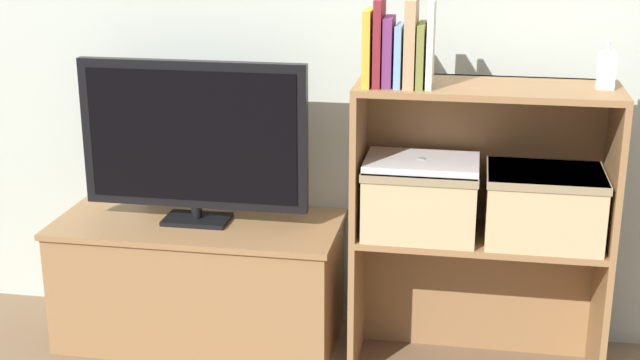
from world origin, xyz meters
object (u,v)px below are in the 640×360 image
tv_stand (200,280)px  book_plum (389,51)px  laptop (422,162)px  storage_basket_left (421,196)px  book_ivory (431,44)px  book_mustard (369,47)px  book_skyblue (399,55)px  storage_basket_right (544,203)px  tv (193,138)px  book_maroon (379,42)px  baby_monitor (606,70)px  book_olive (421,55)px  book_tan (411,43)px

tv_stand → book_plum: (0.65, -0.11, 0.84)m
book_plum → laptop: book_plum is taller
storage_basket_left → laptop: bearing=0.0°
book_ivory → book_mustard: bearing=180.0°
book_skyblue → storage_basket_right: size_ratio=0.51×
storage_basket_left → tv: bearing=175.2°
laptop → book_maroon: bearing=-162.7°
book_plum → laptop: (0.11, 0.04, -0.35)m
tv_stand → book_skyblue: bearing=-9.0°
laptop → book_skyblue: bearing=-150.9°
tv → baby_monitor: 1.32m
tv_stand → book_plum: 1.07m
book_ivory → book_olive: bearing=180.0°
book_olive → baby_monitor: 0.54m
book_plum → book_ivory: book_ivory is taller
book_olive → book_ivory: (0.03, 0.00, 0.03)m
tv → laptop: tv is taller
book_tan → baby_monitor: (0.57, 0.06, -0.07)m
tv → storage_basket_left: tv is taller
book_maroon → book_tan: 0.09m
book_tan → baby_monitor: bearing=5.8°
tv_stand → book_ivory: bearing=-7.9°
book_plum → storage_basket_right: bearing=5.0°
book_ivory → laptop: size_ratio=0.72×
book_mustard → book_maroon: book_maroon is taller
tv_stand → book_skyblue: 1.08m
tv → book_plum: size_ratio=3.76×
tv_stand → storage_basket_right: bearing=-3.3°
tv → storage_basket_left: size_ratio=2.16×
tv_stand → book_plum: book_plum is taller
tv → book_ivory: size_ratio=3.02×
tv_stand → book_maroon: bearing=-9.8°
tv → laptop: 0.76m
book_plum → book_ivory: bearing=0.0°
book_tan → book_ivory: bearing=0.0°
tv → book_ivory: (0.78, -0.11, 0.35)m
book_plum → book_ivory: 0.13m
book_mustard → storage_basket_left: 0.50m
book_skyblue → baby_monitor: 0.61m
book_plum → book_skyblue: book_plum is taller
tv → book_skyblue: 0.76m
book_ivory → storage_basket_left: 0.49m
tv_stand → book_tan: bearing=-8.6°
baby_monitor → book_plum: bearing=-174.8°
tv_stand → book_maroon: 1.07m
book_mustard → book_olive: book_mustard is taller
tv → book_plum: bearing=-9.3°
book_mustard → book_ivory: book_ivory is taller
book_maroon → tv_stand: bearing=170.2°
book_ivory → storage_basket_right: book_ivory is taller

